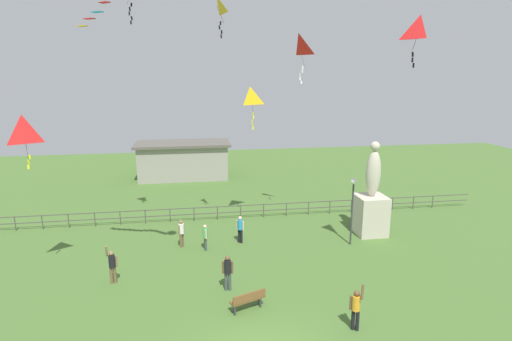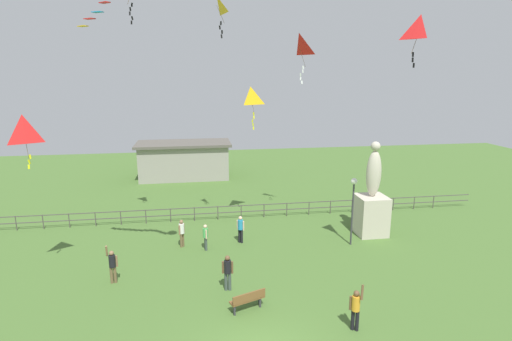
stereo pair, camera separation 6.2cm
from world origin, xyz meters
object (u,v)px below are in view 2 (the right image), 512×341
object	(u,v)px
park_bench	(248,300)
person_1	(356,307)
person_5	(240,228)
kite_0	(420,30)
statue_monument	(371,206)
person_3	(228,270)
kite_5	(217,7)
person_2	(112,264)
person_0	(182,231)
person_4	(205,235)
kite_2	(24,130)
kite_3	(299,47)
kite_1	(251,97)
lamppost	(353,196)

from	to	relation	value
park_bench	person_1	xyz separation A→B (m)	(3.85, -1.96, 0.51)
person_5	kite_0	bearing A→B (deg)	-36.15
statue_monument	person_3	distance (m)	10.67
park_bench	kite_5	distance (m)	14.59
person_1	person_2	world-z (taller)	person_1
person_0	person_4	distance (m)	1.46
person_2	kite_2	xyz separation A→B (m)	(-3.34, 0.73, 6.23)
park_bench	kite_3	bearing A→B (deg)	64.78
person_1	person_3	xyz separation A→B (m)	(-4.54, 3.67, -0.01)
person_3	kite_2	xyz separation A→B (m)	(-8.59, 2.21, 6.21)
kite_0	person_0	bearing A→B (deg)	153.91
park_bench	kite_0	distance (m)	13.38
person_0	person_1	bearing A→B (deg)	-52.72
person_0	person_5	world-z (taller)	person_5
person_1	person_5	size ratio (longest dim) A/B	1.20
kite_1	kite_3	size ratio (longest dim) A/B	0.91
person_4	kite_3	bearing A→B (deg)	26.89
person_3	statue_monument	bearing A→B (deg)	29.98
person_1	kite_0	size ratio (longest dim) A/B	0.93
park_bench	person_5	world-z (taller)	person_5
lamppost	person_1	xyz separation A→B (m)	(-2.90, -7.63, -1.94)
person_1	kite_3	size ratio (longest dim) A/B	0.69
park_bench	person_5	distance (m)	6.94
park_bench	kite_0	xyz separation A→B (m)	(7.59, 1.74, 10.89)
kite_1	kite_0	bearing A→B (deg)	-53.12
kite_0	kite_3	world-z (taller)	kite_0
kite_1	kite_2	xyz separation A→B (m)	(-10.80, -5.88, -1.03)
lamppost	person_4	size ratio (longest dim) A/B	2.64
person_1	kite_2	xyz separation A→B (m)	(-13.13, 5.88, 6.20)
kite_1	person_0	bearing A→B (deg)	-145.94
statue_monument	person_4	xyz separation A→B (m)	(-10.07, -0.83, -0.95)
person_2	person_3	size ratio (longest dim) A/B	1.12
kite_2	kite_5	xyz separation A→B (m)	(8.72, 3.54, 5.81)
person_1	kite_3	world-z (taller)	kite_3
person_5	kite_1	bearing A→B (deg)	70.48
person_4	kite_0	size ratio (longest dim) A/B	0.71
person_0	kite_3	world-z (taller)	kite_3
lamppost	kite_0	world-z (taller)	kite_0
kite_3	kite_5	size ratio (longest dim) A/B	1.38
kite_0	kite_5	world-z (taller)	kite_5
park_bench	person_4	size ratio (longest dim) A/B	1.03
person_3	kite_2	distance (m)	10.83
person_4	kite_1	size ratio (longest dim) A/B	0.58
lamppost	person_3	world-z (taller)	lamppost
statue_monument	person_5	xyz separation A→B (m)	(-8.03, -0.12, -0.88)
lamppost	person_2	world-z (taller)	lamppost
statue_monument	kite_1	bearing A→B (deg)	158.39
person_5	kite_0	xyz separation A→B (m)	(7.08, -5.17, 10.42)
kite_1	kite_2	bearing A→B (deg)	-151.44
statue_monument	kite_1	world-z (taller)	kite_1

